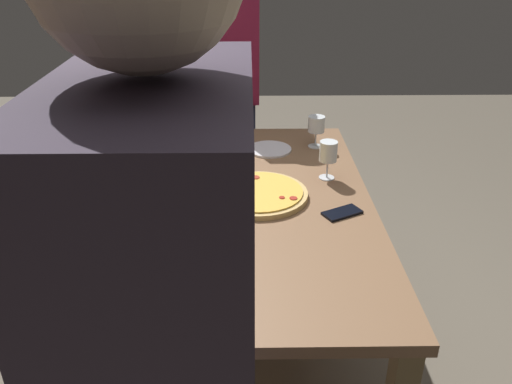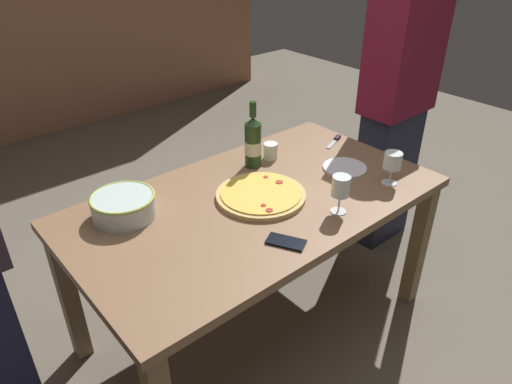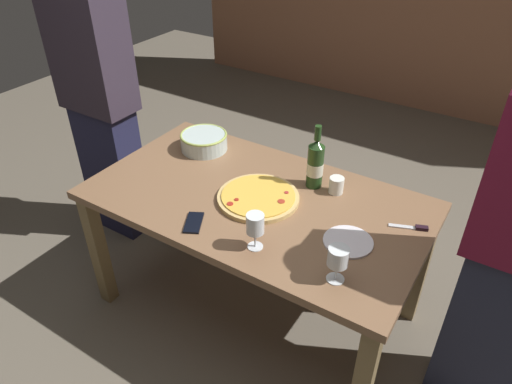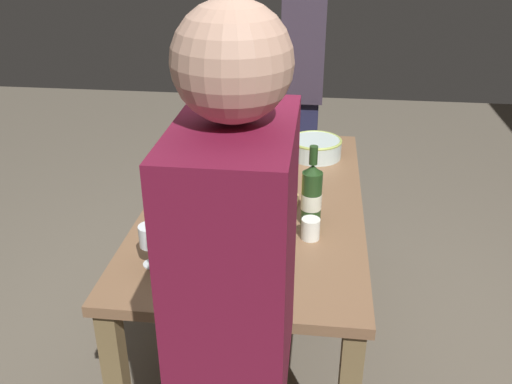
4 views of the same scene
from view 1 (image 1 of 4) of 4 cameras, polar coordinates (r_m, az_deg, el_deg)
ground_plane at (r=2.42m, az=-0.00°, el=-16.68°), size 8.00×8.00×0.00m
dining_table at (r=2.03m, az=-0.00°, el=-3.11°), size 1.60×0.90×0.75m
pizza at (r=1.99m, az=0.28°, el=-0.19°), size 0.39×0.39×0.03m
serving_bowl at (r=1.55m, az=-8.73°, el=-7.60°), size 0.26×0.26×0.09m
wine_bottle at (r=2.11m, az=-6.57°, el=4.56°), size 0.08×0.08×0.32m
wine_glass_near_pizza at (r=2.46m, az=6.78°, el=7.45°), size 0.08×0.08×0.15m
wine_glass_by_bottle at (r=2.13m, az=8.09°, el=4.32°), size 0.07×0.07×0.16m
cup_amber at (r=2.25m, az=-6.28°, el=3.68°), size 0.07×0.07×0.08m
side_plate at (r=2.44m, az=1.53°, el=4.81°), size 0.21×0.21×0.01m
cell_phone at (r=1.90m, az=9.62°, el=-2.31°), size 0.13×0.16×0.01m
pizza_knife at (r=2.63m, az=-3.88°, el=6.46°), size 0.16×0.08×0.02m
person_guest_left at (r=2.98m, az=-2.08°, el=11.38°), size 0.42×0.24×1.72m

